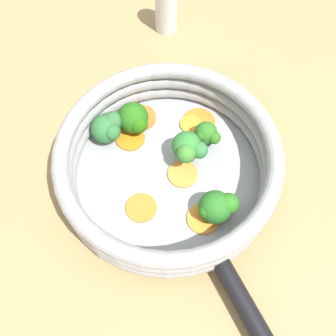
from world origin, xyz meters
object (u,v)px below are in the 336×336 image
carrot_slice_0 (199,122)px  carrot_slice_5 (141,208)px  broccoli_floret_0 (134,119)px  carrot_slice_6 (142,118)px  broccoli_floret_1 (218,206)px  carrot_slice_2 (128,140)px  skillet (168,175)px  broccoli_floret_4 (208,135)px  carrot_slice_1 (203,219)px  broccoli_floret_3 (108,127)px  carrot_slice_3 (183,174)px  broccoli_floret_2 (190,150)px  salt_shaker (166,4)px  carrot_slice_4 (190,124)px

carrot_slice_0 → carrot_slice_5: bearing=14.6°
broccoli_floret_0 → carrot_slice_6: bearing=-155.2°
broccoli_floret_1 → carrot_slice_2: bearing=-87.5°
skillet → carrot_slice_5: 0.06m
broccoli_floret_4 → carrot_slice_1: bearing=40.6°
carrot_slice_0 → broccoli_floret_3: broccoli_floret_3 is taller
broccoli_floret_3 → carrot_slice_3: bearing=105.6°
broccoli_floret_2 → salt_shaker: 0.27m
broccoli_floret_2 → salt_shaker: size_ratio=0.53×
carrot_slice_1 → carrot_slice_2: bearing=-93.8°
carrot_slice_1 → carrot_slice_6: carrot_slice_6 is taller
carrot_slice_1 → broccoli_floret_0: broccoli_floret_0 is taller
broccoli_floret_4 → broccoli_floret_3: bearing=-48.3°
carrot_slice_3 → broccoli_floret_2: (-0.02, -0.01, 0.03)m
carrot_slice_2 → broccoli_floret_4: bearing=133.2°
carrot_slice_2 → broccoli_floret_2: broccoli_floret_2 is taller
carrot_slice_3 → carrot_slice_5: same height
skillet → broccoli_floret_3: (0.02, -0.10, 0.03)m
broccoli_floret_3 → broccoli_floret_4: size_ratio=1.26×
skillet → broccoli_floret_4: size_ratio=7.09×
carrot_slice_0 → carrot_slice_2: 0.10m
carrot_slice_1 → salt_shaker: size_ratio=0.41×
carrot_slice_2 → broccoli_floret_0: bearing=-165.0°
salt_shaker → carrot_slice_5: bearing=40.1°
carrot_slice_0 → broccoli_floret_4: 0.04m
carrot_slice_1 → carrot_slice_5: 0.08m
carrot_slice_2 → skillet: bearing=92.8°
carrot_slice_3 → broccoli_floret_0: (-0.00, -0.10, 0.03)m
carrot_slice_5 → skillet: bearing=-168.8°
broccoli_floret_1 → broccoli_floret_4: 0.11m
broccoli_floret_2 → broccoli_floret_4: (-0.04, -0.00, -0.01)m
carrot_slice_2 → broccoli_floret_4: 0.11m
carrot_slice_2 → broccoli_floret_3: broccoli_floret_3 is taller
broccoli_floret_3 → broccoli_floret_0: bearing=154.3°
carrot_slice_2 → carrot_slice_6: carrot_slice_6 is taller
broccoli_floret_1 → broccoli_floret_3: (0.02, -0.18, 0.00)m
carrot_slice_3 → salt_shaker: (-0.18, -0.22, 0.04)m
carrot_slice_5 → broccoli_floret_2: 0.10m
skillet → broccoli_floret_4: broccoli_floret_4 is taller
carrot_slice_0 → broccoli_floret_1: (0.09, 0.11, 0.02)m
broccoli_floret_0 → broccoli_floret_1: bearing=85.8°
carrot_slice_4 → carrot_slice_6: 0.07m
broccoli_floret_1 → carrot_slice_0: bearing=-127.8°
carrot_slice_1 → broccoli_floret_4: (-0.09, -0.07, 0.02)m
skillet → carrot_slice_4: carrot_slice_4 is taller
carrot_slice_0 → broccoli_floret_0: (0.07, -0.05, 0.03)m
carrot_slice_2 → broccoli_floret_1: (-0.01, 0.16, 0.02)m
carrot_slice_6 → broccoli_floret_2: size_ratio=0.80×
carrot_slice_0 → carrot_slice_5: same height
carrot_slice_1 → broccoli_floret_2: broccoli_floret_2 is taller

